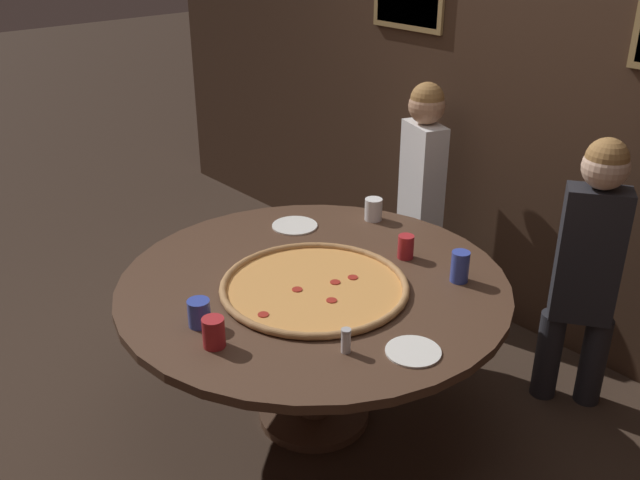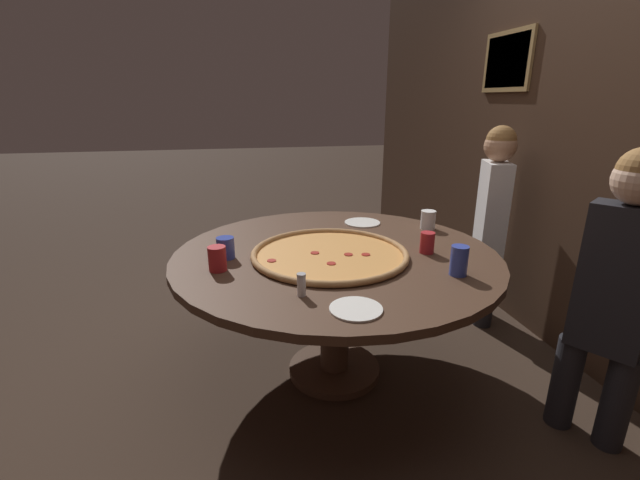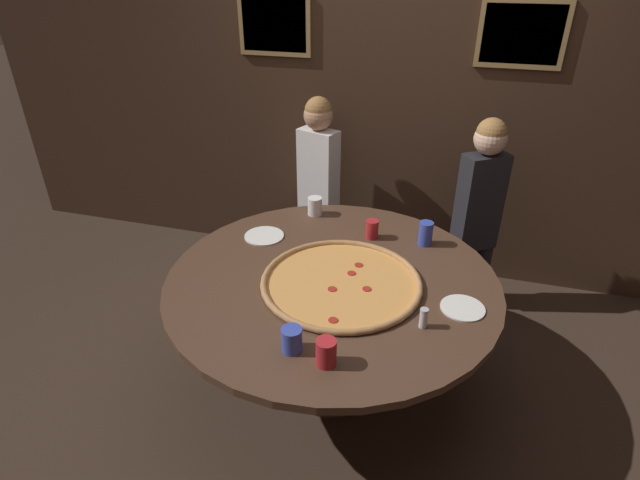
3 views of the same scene
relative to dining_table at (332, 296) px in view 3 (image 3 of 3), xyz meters
name	(u,v)px [view 3 (image 3 of 3)]	position (x,y,z in m)	size (l,w,h in m)	color
ground_plane	(330,382)	(0.00, 0.00, -0.62)	(24.00, 24.00, 0.00)	#38281E
back_wall	(387,98)	(0.00, 1.45, 0.68)	(6.40, 0.08, 2.60)	#3D281C
dining_table	(332,296)	(0.00, 0.00, 0.00)	(1.70, 1.70, 0.74)	#4C3323
giant_pizza	(341,282)	(0.06, -0.05, 0.13)	(0.81, 0.81, 0.03)	#E0994C
drink_cup_centre_back	(372,229)	(0.11, 0.46, 0.17)	(0.07, 0.07, 0.11)	#B22328
drink_cup_far_right	(292,340)	(-0.02, -0.56, 0.17)	(0.09, 0.09, 0.11)	#384CB7
drink_cup_by_shaker	(326,352)	(0.14, -0.60, 0.18)	(0.08, 0.08, 0.12)	#B22328
drink_cup_near_left	(315,206)	(-0.29, 0.66, 0.18)	(0.09, 0.09, 0.11)	white
drink_cup_near_right	(426,233)	(0.42, 0.47, 0.19)	(0.08, 0.08, 0.14)	#384CB7
white_plate_far_back	(463,308)	(0.65, -0.08, 0.12)	(0.21, 0.21, 0.01)	white
white_plate_right_side	(264,236)	(-0.49, 0.30, 0.12)	(0.23, 0.23, 0.01)	white
condiment_shaker	(424,318)	(0.49, -0.26, 0.17)	(0.04, 0.04, 0.10)	silver
diner_side_left	(318,178)	(-0.42, 1.18, 0.14)	(0.36, 0.23, 1.35)	#232328
diner_side_right	(479,206)	(0.70, 1.03, 0.14)	(0.34, 0.29, 1.33)	#232328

